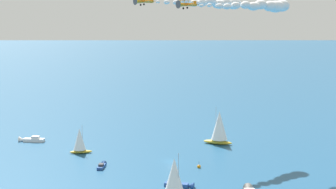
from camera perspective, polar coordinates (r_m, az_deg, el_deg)
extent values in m
plane|color=#1E517A|center=(165.45, 0.30, -7.25)|extent=(2000.00, 2000.00, 0.00)
ellipsoid|color=gold|center=(177.42, -9.37, -6.11)|extent=(5.30, 7.39, 1.02)
cylinder|color=#B2B2B7|center=(176.30, -9.23, -4.63)|extent=(0.14, 0.14, 8.40)
cone|color=white|center=(176.40, -9.53, -4.77)|extent=(5.45, 5.45, 7.14)
cylinder|color=#B2B2B7|center=(127.12, 1.13, -8.81)|extent=(0.14, 0.14, 11.32)
cone|color=white|center=(127.99, 0.68, -8.96)|extent=(6.58, 6.58, 9.62)
cone|color=#9E9993|center=(139.72, 8.66, -10.05)|extent=(3.29, 3.35, 2.62)
cube|color=#23478C|center=(159.68, -7.21, -7.75)|extent=(4.96, 4.79, 0.84)
cone|color=#23478C|center=(162.69, -6.97, -7.44)|extent=(2.12, 2.14, 1.67)
cube|color=#38383D|center=(159.11, -7.24, -7.53)|extent=(2.25, 2.23, 0.63)
cube|color=white|center=(196.74, -14.26, -4.79)|extent=(6.93, 7.09, 1.20)
cone|color=white|center=(198.35, -15.52, -4.73)|extent=(3.07, 3.05, 2.40)
cube|color=silver|center=(196.31, -14.12, -4.50)|extent=(3.21, 3.23, 0.90)
ellipsoid|color=gold|center=(188.06, 5.39, -5.14)|extent=(10.42, 7.67, 1.45)
cylinder|color=#B2B2B7|center=(186.83, 5.19, -3.13)|extent=(0.14, 0.14, 11.91)
cone|color=white|center=(186.59, 5.57, -3.33)|extent=(7.77, 7.77, 10.12)
cube|color=#23478C|center=(142.00, 0.92, -9.71)|extent=(6.24, 5.48, 1.01)
cone|color=#23478C|center=(141.19, 2.47, -9.83)|extent=(2.52, 2.59, 2.02)
cube|color=gray|center=(141.83, 0.73, -9.36)|extent=(2.74, 2.64, 0.76)
sphere|color=orange|center=(159.08, 3.36, -7.77)|extent=(1.10, 1.10, 1.10)
cylinder|color=black|center=(158.79, 3.36, -7.40)|extent=(0.08, 0.08, 1.00)
cylinder|color=orange|center=(153.20, 2.10, 9.68)|extent=(1.06, 6.41, 0.96)
cylinder|color=yellow|center=(151.39, 1.23, 9.70)|extent=(1.08, 0.62, 1.08)
cylinder|color=#4C4C51|center=(151.13, 1.11, 9.70)|extent=(2.45, 0.09, 2.45)
cube|color=orange|center=(152.99, 2.01, 9.58)|extent=(7.21, 1.41, 0.62)
cube|color=orange|center=(153.12, 1.99, 10.19)|extent=(7.21, 1.41, 0.62)
cylinder|color=yellow|center=(151.11, 2.61, 9.97)|extent=(0.21, 0.10, 1.62)
cylinder|color=yellow|center=(152.35, 2.22, 9.91)|extent=(0.21, 0.10, 1.62)
cylinder|color=yellow|center=(153.75, 1.79, 9.86)|extent=(0.21, 0.10, 1.62)
cylinder|color=yellow|center=(155.01, 1.41, 9.80)|extent=(0.21, 0.10, 1.62)
cube|color=orange|center=(155.05, 2.92, 9.86)|extent=(0.20, 1.10, 1.20)
cube|color=orange|center=(155.01, 2.93, 9.66)|extent=(2.51, 0.94, 0.25)
cylinder|color=black|center=(151.92, 2.09, 9.34)|extent=(0.17, 0.60, 0.61)
cylinder|color=black|center=(153.32, 1.66, 9.29)|extent=(0.17, 0.60, 0.61)
ellipsoid|color=white|center=(156.13, 3.63, 9.56)|extent=(1.14, 1.69, 0.97)
ellipsoid|color=white|center=(158.98, 4.49, 9.59)|extent=(1.45, 1.71, 1.23)
ellipsoid|color=white|center=(161.08, 5.56, 9.48)|extent=(2.02, 2.95, 1.72)
ellipsoid|color=white|center=(163.93, 6.39, 9.43)|extent=(2.27, 2.80, 1.94)
ellipsoid|color=white|center=(166.45, 7.30, 9.51)|extent=(2.75, 3.28, 2.35)
ellipsoid|color=white|center=(168.52, 8.36, 9.54)|extent=(3.01, 3.46, 2.57)
ellipsoid|color=white|center=(171.09, 9.23, 9.39)|extent=(3.40, 5.20, 2.88)
ellipsoid|color=white|center=(174.05, 9.96, 9.54)|extent=(3.81, 4.85, 3.24)
ellipsoid|color=white|center=(176.22, 10.94, 9.35)|extent=(4.22, 4.79, 3.60)
ellipsoid|color=white|center=(179.41, 11.55, 9.28)|extent=(4.85, 7.17, 4.12)
ellipsoid|color=white|center=(182.45, 12.20, 9.35)|extent=(4.93, 5.62, 4.21)
cylinder|color=orange|center=(163.20, -2.58, 10.02)|extent=(1.06, 6.41, 0.96)
cylinder|color=yellow|center=(161.58, -3.44, 10.03)|extent=(1.08, 0.62, 1.08)
cylinder|color=#4C4C51|center=(161.34, -3.57, 10.03)|extent=(2.45, 0.09, 2.45)
cube|color=orange|center=(163.00, -2.66, 9.93)|extent=(7.21, 1.41, 0.62)
cylinder|color=yellow|center=(163.81, -2.85, 10.18)|extent=(0.21, 0.10, 1.62)
cylinder|color=yellow|center=(165.15, -3.17, 10.12)|extent=(0.21, 0.10, 1.62)
cube|color=orange|center=(164.87, -1.76, 10.20)|extent=(0.20, 1.10, 1.20)
cube|color=orange|center=(164.82, -1.75, 10.01)|extent=(2.51, 0.94, 0.25)
cylinder|color=black|center=(161.92, -2.62, 9.70)|extent=(0.17, 0.60, 0.61)
cylinder|color=black|center=(163.41, -2.98, 9.64)|extent=(0.17, 0.60, 0.61)
ellipsoid|color=white|center=(165.97, -1.10, 9.96)|extent=(1.04, 1.43, 0.88)
ellipsoid|color=white|center=(168.33, -0.14, 9.94)|extent=(1.71, 2.03, 1.46)
ellipsoid|color=white|center=(170.34, 0.89, 9.91)|extent=(1.85, 2.43, 1.57)
ellipsoid|color=white|center=(172.34, 1.93, 10.03)|extent=(2.40, 3.78, 2.03)
ellipsoid|color=white|center=(174.79, 2.82, 9.80)|extent=(2.75, 3.63, 2.34)
ellipsoid|color=white|center=(177.39, 3.66, 9.86)|extent=(3.27, 3.77, 2.79)
ellipsoid|color=white|center=(179.55, 4.62, 9.98)|extent=(3.59, 4.41, 3.06)
ellipsoid|color=white|center=(181.91, 5.49, 9.68)|extent=(3.81, 5.23, 3.24)
ellipsoid|color=white|center=(184.74, 6.23, 9.73)|extent=(4.44, 6.43, 3.77)
ellipsoid|color=white|center=(186.94, 7.14, 9.69)|extent=(4.80, 5.88, 4.09)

